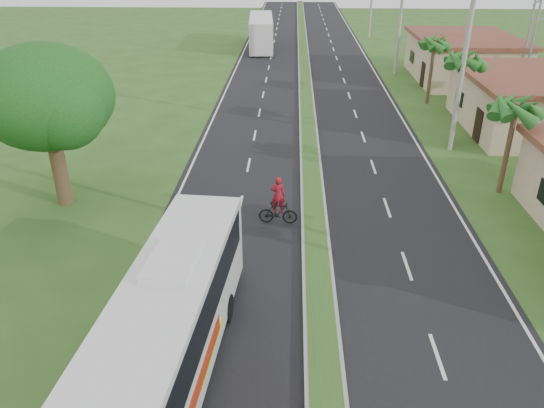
{
  "coord_description": "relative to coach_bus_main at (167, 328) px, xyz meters",
  "views": [
    {
      "loc": [
        -1.07,
        -12.59,
        11.49
      ],
      "look_at": [
        -1.84,
        6.62,
        1.8
      ],
      "focal_mm": 35.0,
      "sensor_mm": 36.0,
      "label": 1
    }
  ],
  "objects": [
    {
      "name": "coach_bus_main",
      "position": [
        0.0,
        0.0,
        0.0
      ],
      "size": [
        3.12,
        11.23,
        3.58
      ],
      "rotation": [
        0.0,
        0.0,
        -0.07
      ],
      "color": "silver",
      "rests_on": "ground"
    },
    {
      "name": "lane_edge_right",
      "position": [
        11.1,
        21.32,
        -1.97
      ],
      "size": [
        0.12,
        160.0,
        0.01
      ],
      "primitive_type": "cube",
      "color": "silver",
      "rests_on": "ground"
    },
    {
      "name": "shade_tree",
      "position": [
        -7.71,
        11.34,
        3.06
      ],
      "size": [
        6.3,
        6.0,
        7.54
      ],
      "color": "#473321",
      "rests_on": "ground"
    },
    {
      "name": "palm_verge_b",
      "position": [
        13.8,
        13.32,
        2.39
      ],
      "size": [
        2.4,
        2.4,
        5.05
      ],
      "color": "#473321",
      "rests_on": "ground"
    },
    {
      "name": "motorcyclist",
      "position": [
        2.76,
        9.61,
        -1.15
      ],
      "size": [
        1.76,
        0.58,
        2.27
      ],
      "rotation": [
        0.0,
        0.0,
        -0.05
      ],
      "color": "black",
      "rests_on": "ground"
    },
    {
      "name": "shop_far",
      "position": [
        18.4,
        37.32,
        -0.04
      ],
      "size": [
        8.6,
        11.6,
        3.82
      ],
      "color": "tan",
      "rests_on": "ground"
    },
    {
      "name": "shop_mid",
      "position": [
        18.4,
        23.32,
        -0.11
      ],
      "size": [
        7.6,
        10.6,
        3.67
      ],
      "color": "tan",
      "rests_on": "ground"
    },
    {
      "name": "median_strip",
      "position": [
        4.4,
        21.32,
        -1.87
      ],
      "size": [
        1.2,
        160.0,
        0.18
      ],
      "color": "gray",
      "rests_on": "ground"
    },
    {
      "name": "road_asphalt",
      "position": [
        4.4,
        21.32,
        -1.96
      ],
      "size": [
        14.0,
        160.0,
        0.02
      ],
      "primitive_type": "cube",
      "color": "black",
      "rests_on": "ground"
    },
    {
      "name": "coach_bus_far",
      "position": [
        -0.46,
        52.09,
        -0.03
      ],
      "size": [
        3.23,
        11.9,
        3.43
      ],
      "rotation": [
        0.0,
        0.0,
        0.06
      ],
      "color": "silver",
      "rests_on": "ground"
    },
    {
      "name": "lane_edge_left",
      "position": [
        -2.3,
        21.32,
        -1.97
      ],
      "size": [
        0.12,
        160.0,
        0.01
      ],
      "primitive_type": "cube",
      "color": "silver",
      "rests_on": "ground"
    },
    {
      "name": "palm_verge_d",
      "position": [
        13.7,
        29.32,
        2.58
      ],
      "size": [
        2.4,
        2.4,
        5.25
      ],
      "color": "#473321",
      "rests_on": "ground"
    },
    {
      "name": "utility_pole_c",
      "position": [
        12.9,
        39.32,
        3.7
      ],
      "size": [
        1.6,
        0.28,
        11.0
      ],
      "color": "gray",
      "rests_on": "ground"
    },
    {
      "name": "ground",
      "position": [
        4.4,
        1.32,
        -1.97
      ],
      "size": [
        180.0,
        180.0,
        0.0
      ],
      "primitive_type": "plane",
      "color": "#30501D",
      "rests_on": "ground"
    },
    {
      "name": "palm_verge_c",
      "position": [
        13.2,
        20.32,
        3.15
      ],
      "size": [
        2.4,
        2.4,
        5.85
      ],
      "color": "#473321",
      "rests_on": "ground"
    },
    {
      "name": "utility_pole_b",
      "position": [
        12.87,
        19.32,
        4.29
      ],
      "size": [
        3.2,
        0.28,
        12.0
      ],
      "color": "gray",
      "rests_on": "ground"
    }
  ]
}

